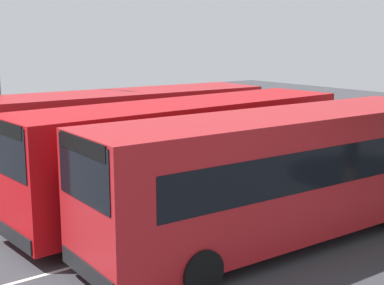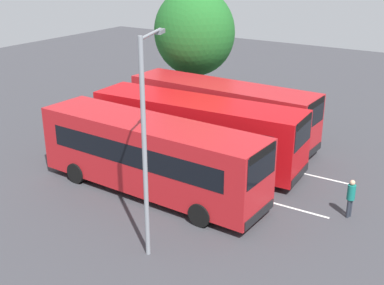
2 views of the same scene
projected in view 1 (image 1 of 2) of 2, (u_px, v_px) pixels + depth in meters
The scene contains 7 objects.
ground_plane at pixel (181, 211), 16.41m from camera, with size 70.99×70.99×0.00m, color #38383D.
bus_far_left at pixel (120, 134), 18.97m from camera, with size 10.73×2.89×3.26m.
bus_center_left at pixel (185, 153), 16.02m from camera, with size 10.80×3.17×3.26m.
bus_center_right at pixel (282, 173), 13.67m from camera, with size 10.71×2.82×3.26m.
street_lamp at pixel (1, 57), 19.76m from camera, with size 1.01×2.37×7.59m.
lane_stripe_outer_left at pixel (150, 197), 17.81m from camera, with size 14.68×0.12×0.01m, color silver.
lane_stripe_inner_left at pixel (219, 227), 15.01m from camera, with size 14.68×0.12×0.01m, color silver.
Camera 1 is at (9.11, 12.82, 5.13)m, focal length 51.57 mm.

